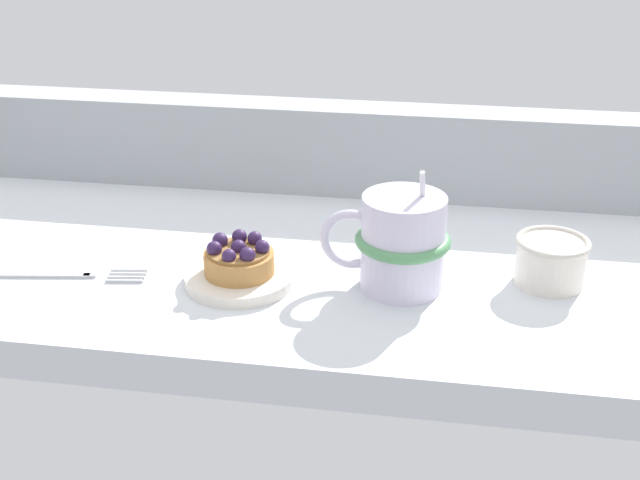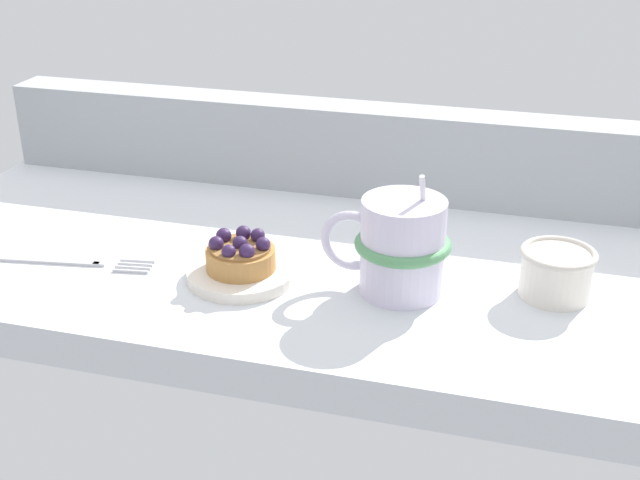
# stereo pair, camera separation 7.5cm
# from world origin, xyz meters

# --- Properties ---
(ground_plane) EXTENTS (0.89, 0.41, 0.04)m
(ground_plane) POSITION_xyz_m (0.00, 0.00, -0.02)
(ground_plane) COLOR silver
(window_rail_back) EXTENTS (0.87, 0.05, 0.10)m
(window_rail_back) POSITION_xyz_m (0.00, 0.18, 0.05)
(window_rail_back) COLOR #9EA3A8
(window_rail_back) RESTS_ON ground_plane
(dessert_plate) EXTENTS (0.10, 0.10, 0.01)m
(dessert_plate) POSITION_xyz_m (-0.05, -0.07, 0.01)
(dessert_plate) COLOR silver
(dessert_plate) RESTS_ON ground_plane
(raspberry_tart) EXTENTS (0.07, 0.07, 0.03)m
(raspberry_tart) POSITION_xyz_m (-0.05, -0.07, 0.03)
(raspberry_tart) COLOR #B77F42
(raspberry_tart) RESTS_ON dessert_plate
(coffee_mug) EXTENTS (0.12, 0.09, 0.12)m
(coffee_mug) POSITION_xyz_m (0.09, -0.06, 0.05)
(coffee_mug) COLOR silver
(coffee_mug) RESTS_ON ground_plane
(dessert_fork) EXTENTS (0.18, 0.04, 0.01)m
(dessert_fork) POSITION_xyz_m (-0.23, -0.09, 0.00)
(dessert_fork) COLOR #B7B7BC
(dessert_fork) RESTS_ON ground_plane
(sugar_bowl) EXTENTS (0.07, 0.07, 0.05)m
(sugar_bowl) POSITION_xyz_m (0.23, -0.03, 0.02)
(sugar_bowl) COLOR silver
(sugar_bowl) RESTS_ON ground_plane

